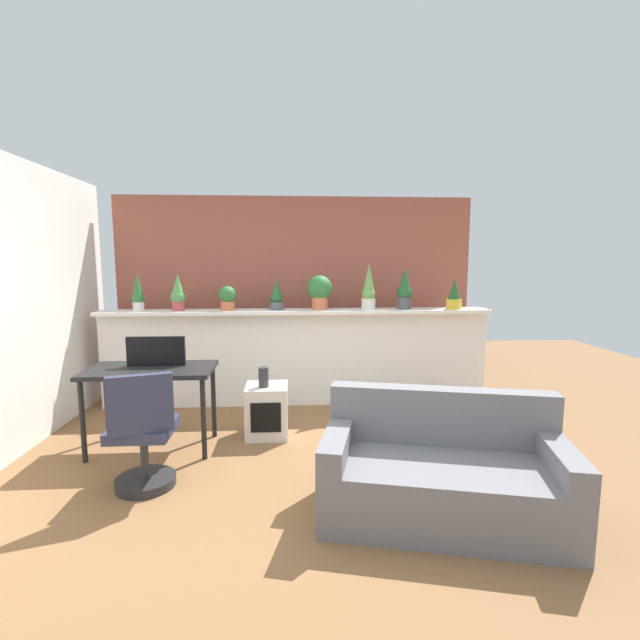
% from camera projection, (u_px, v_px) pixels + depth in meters
% --- Properties ---
extents(ground_plane, '(12.00, 12.00, 0.00)m').
position_uv_depth(ground_plane, '(301.00, 486.00, 3.39)').
color(ground_plane, brown).
extents(divider_wall, '(4.49, 0.16, 1.09)m').
position_uv_depth(divider_wall, '(297.00, 359.00, 5.30)').
color(divider_wall, white).
rests_on(divider_wall, ground).
extents(plant_shelf, '(4.49, 0.37, 0.04)m').
position_uv_depth(plant_shelf, '(297.00, 311.00, 5.18)').
color(plant_shelf, white).
rests_on(plant_shelf, divider_wall).
extents(brick_wall_behind, '(4.49, 0.10, 2.50)m').
position_uv_depth(brick_wall_behind, '(296.00, 296.00, 5.80)').
color(brick_wall_behind, '#9E5442').
rests_on(brick_wall_behind, ground).
extents(potted_plant_0, '(0.14, 0.14, 0.43)m').
position_uv_depth(potted_plant_0, '(138.00, 294.00, 5.03)').
color(potted_plant_0, silver).
rests_on(potted_plant_0, plant_shelf).
extents(potted_plant_1, '(0.17, 0.17, 0.41)m').
position_uv_depth(potted_plant_1, '(178.00, 294.00, 5.05)').
color(potted_plant_1, '#B7474C').
rests_on(potted_plant_1, plant_shelf).
extents(potted_plant_2, '(0.20, 0.20, 0.28)m').
position_uv_depth(potted_plant_2, '(228.00, 297.00, 5.10)').
color(potted_plant_2, '#C66B42').
rests_on(potted_plant_2, plant_shelf).
extents(potted_plant_3, '(0.17, 0.17, 0.35)m').
position_uv_depth(potted_plant_3, '(276.00, 297.00, 5.17)').
color(potted_plant_3, '#4C4C51').
rests_on(potted_plant_3, plant_shelf).
extents(potted_plant_4, '(0.29, 0.29, 0.40)m').
position_uv_depth(potted_plant_4, '(320.00, 290.00, 5.20)').
color(potted_plant_4, '#C66B42').
rests_on(potted_plant_4, plant_shelf).
extents(potted_plant_5, '(0.16, 0.16, 0.54)m').
position_uv_depth(potted_plant_5, '(369.00, 289.00, 5.18)').
color(potted_plant_5, silver).
rests_on(potted_plant_5, plant_shelf).
extents(potted_plant_6, '(0.18, 0.18, 0.48)m').
position_uv_depth(potted_plant_6, '(404.00, 290.00, 5.24)').
color(potted_plant_6, '#4C4C51').
rests_on(potted_plant_6, plant_shelf).
extents(potted_plant_7, '(0.18, 0.18, 0.35)m').
position_uv_depth(potted_plant_7, '(454.00, 296.00, 5.26)').
color(potted_plant_7, gold).
rests_on(potted_plant_7, plant_shelf).
extents(desk, '(1.10, 0.60, 0.75)m').
position_uv_depth(desk, '(151.00, 377.00, 3.99)').
color(desk, black).
rests_on(desk, ground).
extents(tv_monitor, '(0.52, 0.04, 0.27)m').
position_uv_depth(tv_monitor, '(156.00, 351.00, 4.04)').
color(tv_monitor, black).
rests_on(tv_monitor, desk).
extents(office_chair, '(0.49, 0.50, 0.91)m').
position_uv_depth(office_chair, '(143.00, 440.00, 3.29)').
color(office_chair, '#262628').
rests_on(office_chair, ground).
extents(side_cube_shelf, '(0.40, 0.41, 0.50)m').
position_uv_depth(side_cube_shelf, '(267.00, 411.00, 4.35)').
color(side_cube_shelf, silver).
rests_on(side_cube_shelf, ground).
extents(vase_on_shelf, '(0.10, 0.10, 0.19)m').
position_uv_depth(vase_on_shelf, '(264.00, 377.00, 4.26)').
color(vase_on_shelf, '#2D2D33').
rests_on(vase_on_shelf, side_cube_shelf).
extents(couch, '(1.70, 1.11, 0.80)m').
position_uv_depth(couch, '(442.00, 474.00, 2.98)').
color(couch, slate).
rests_on(couch, ground).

